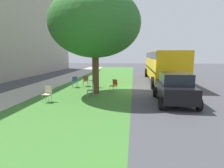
# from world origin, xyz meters

# --- Properties ---
(ground) EXTENTS (80.00, 80.00, 0.00)m
(ground) POSITION_xyz_m (0.00, 0.00, 0.00)
(ground) COLOR #424247
(grass_verge) EXTENTS (48.00, 6.00, 0.01)m
(grass_verge) POSITION_xyz_m (0.00, 3.20, 0.00)
(grass_verge) COLOR #3D752D
(grass_verge) RESTS_ON ground
(sidewalk_strip) EXTENTS (48.00, 2.80, 0.01)m
(sidewalk_strip) POSITION_xyz_m (0.00, 7.60, 0.00)
(sidewalk_strip) COLOR #ADA89E
(sidewalk_strip) RESTS_ON ground
(street_tree) EXTENTS (5.86, 5.86, 6.71)m
(street_tree) POSITION_xyz_m (-1.26, 2.61, 4.53)
(street_tree) COLOR brown
(street_tree) RESTS_ON ground
(chair_0) EXTENTS (0.55, 0.55, 0.88)m
(chair_0) POSITION_xyz_m (1.32, 3.98, 0.52)
(chair_0) COLOR brown
(chair_0) RESTS_ON ground
(chair_1) EXTENTS (0.54, 0.55, 0.88)m
(chair_1) POSITION_xyz_m (1.89, 3.48, 0.52)
(chair_1) COLOR #335184
(chair_1) RESTS_ON ground
(chair_2) EXTENTS (0.55, 0.55, 0.88)m
(chair_2) POSITION_xyz_m (0.76, 4.73, 0.52)
(chair_2) COLOR #335184
(chair_2) RESTS_ON ground
(chair_3) EXTENTS (0.48, 0.48, 0.88)m
(chair_3) POSITION_xyz_m (-2.43, 2.64, 0.52)
(chair_3) COLOR #ADA393
(chair_3) RESTS_ON ground
(chair_4) EXTENTS (0.46, 0.46, 0.88)m
(chair_4) POSITION_xyz_m (-3.81, 4.81, 0.52)
(chair_4) COLOR beige
(chair_4) RESTS_ON ground
(chair_5) EXTENTS (0.58, 0.58, 0.88)m
(chair_5) POSITION_xyz_m (-0.64, 1.44, 0.52)
(chair_5) COLOR #C64C1E
(chair_5) RESTS_ON ground
(chair_6) EXTENTS (0.56, 0.56, 0.88)m
(chair_6) POSITION_xyz_m (0.90, 3.04, 0.52)
(chair_6) COLOR #335184
(chair_6) RESTS_ON ground
(parked_car) EXTENTS (3.70, 1.92, 1.65)m
(parked_car) POSITION_xyz_m (-3.24, -2.09, 0.84)
(parked_car) COLOR black
(parked_car) RESTS_ON ground
(school_bus) EXTENTS (10.40, 2.80, 2.88)m
(school_bus) POSITION_xyz_m (4.70, -2.63, 1.76)
(school_bus) COLOR yellow
(school_bus) RESTS_ON ground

